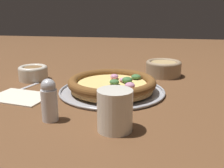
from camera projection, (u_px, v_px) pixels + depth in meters
name	position (u px, v px, depth m)	size (l,w,h in m)	color
ground_plane	(112.00, 92.00, 0.79)	(3.00, 3.00, 0.00)	brown
pizza_tray	(112.00, 91.00, 0.79)	(0.32, 0.32, 0.01)	#9E9EA3
pizza	(112.00, 84.00, 0.79)	(0.26, 0.26, 0.04)	tan
bowl_near	(163.00, 68.00, 0.98)	(0.13, 0.13, 0.06)	#9E8466
bowl_far	(33.00, 72.00, 0.93)	(0.10, 0.10, 0.05)	beige
drinking_cup	(115.00, 110.00, 0.54)	(0.07, 0.07, 0.09)	silver
napkin	(20.00, 96.00, 0.75)	(0.18, 0.14, 0.01)	beige
fork	(17.00, 91.00, 0.81)	(0.06, 0.16, 0.00)	#B7B7BC
pepper_shaker	(49.00, 100.00, 0.58)	(0.04, 0.04, 0.10)	silver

